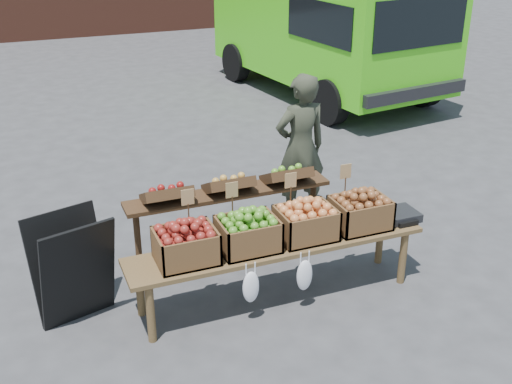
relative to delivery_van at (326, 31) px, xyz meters
name	(u,v)px	position (x,y,z in m)	size (l,w,h in m)	color
ground	(183,308)	(-4.41, -5.83, -1.14)	(80.00, 80.00, 0.00)	#404042
delivery_van	(326,31)	(0.00, 0.00, 0.00)	(2.33, 5.09, 2.28)	#48D916
vendor	(300,148)	(-2.67, -4.55, -0.31)	(0.61, 0.40, 1.67)	#313526
chalkboard_sign	(73,269)	(-5.28, -5.61, -0.66)	(0.64, 0.35, 0.97)	black
back_table	(229,217)	(-3.76, -5.26, -0.62)	(2.10, 0.44, 1.04)	#392414
display_bench	(277,271)	(-3.57, -5.98, -0.86)	(2.70, 0.56, 0.57)	brown
crate_golden_apples	(186,246)	(-4.39, -5.98, -0.43)	(0.50, 0.40, 0.28)	maroon
crate_russet_pears	(248,234)	(-3.84, -5.98, -0.43)	(0.50, 0.40, 0.28)	#3B7C26
crate_red_apples	(306,223)	(-3.29, -5.98, -0.43)	(0.50, 0.40, 0.28)	gold
crate_green_apples	(360,213)	(-2.74, -5.98, -0.43)	(0.50, 0.40, 0.28)	brown
weighing_scale	(399,215)	(-2.32, -5.98, -0.53)	(0.34, 0.30, 0.08)	black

